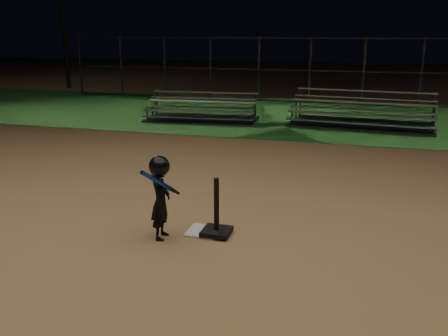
# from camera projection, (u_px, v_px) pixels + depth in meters

# --- Properties ---
(ground) EXTENTS (80.00, 80.00, 0.00)m
(ground) POSITION_uv_depth(u_px,v_px,m) (204.00, 232.00, 6.60)
(ground) COLOR #A17649
(ground) RESTS_ON ground
(grass_strip) EXTENTS (60.00, 8.00, 0.01)m
(grass_strip) POSITION_uv_depth(u_px,v_px,m) (298.00, 115.00, 15.85)
(grass_strip) COLOR #1B4F19
(grass_strip) RESTS_ON ground
(home_plate) EXTENTS (0.45, 0.45, 0.02)m
(home_plate) POSITION_uv_depth(u_px,v_px,m) (204.00, 231.00, 6.60)
(home_plate) COLOR beige
(home_plate) RESTS_ON ground
(batting_tee) EXTENTS (0.38, 0.38, 0.79)m
(batting_tee) POSITION_uv_depth(u_px,v_px,m) (217.00, 223.00, 6.46)
(batting_tee) COLOR black
(batting_tee) RESTS_ON home_plate
(child_batter) EXTENTS (0.40, 0.63, 1.14)m
(child_batter) POSITION_uv_depth(u_px,v_px,m) (160.00, 195.00, 6.26)
(child_batter) COLOR black
(child_batter) RESTS_ON ground
(bleacher_left) EXTENTS (3.54, 1.93, 0.84)m
(bleacher_left) POSITION_uv_depth(u_px,v_px,m) (202.00, 115.00, 14.96)
(bleacher_left) COLOR #A3A3A7
(bleacher_left) RESTS_ON ground
(bleacher_right) EXTENTS (4.23, 2.34, 1.00)m
(bleacher_right) POSITION_uv_depth(u_px,v_px,m) (361.00, 119.00, 14.02)
(bleacher_right) COLOR #B3B3B8
(bleacher_right) RESTS_ON ground
(backstop_fence) EXTENTS (20.08, 0.08, 2.50)m
(backstop_fence) POSITION_uv_depth(u_px,v_px,m) (310.00, 71.00, 18.28)
(backstop_fence) COLOR #38383D
(backstop_fence) RESTS_ON ground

